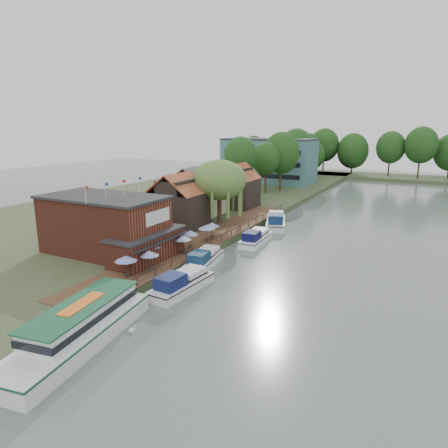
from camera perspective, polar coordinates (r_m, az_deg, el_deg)
The scene contains 29 objects.
ground at distance 44.80m, azimuth -0.32°, elevation -7.83°, with size 260.00×260.00×0.00m, color #535F5C.
land_bank at distance 88.67m, azimuth -6.88°, elevation 3.28°, with size 50.00×140.00×1.00m, color #384728.
quay_deck at distance 56.44m, azimuth -2.74°, elevation -2.13°, with size 6.00×50.00×0.10m, color #47301E.
quay_rail at distance 55.47m, azimuth -0.08°, elevation -1.91°, with size 0.20×49.00×1.00m, color black, non-canonical shape.
pub at distance 50.45m, azimuth -15.07°, elevation -0.29°, with size 20.00×11.00×7.30m, color maroon, non-canonical shape.
hotel_block at distance 114.96m, azimuth 6.43°, elevation 9.02°, with size 25.40×12.40×12.30m, color #38666B, non-canonical shape.
cottage_a at distance 62.43m, azimuth -6.49°, elevation 3.31°, with size 8.60×7.60×8.50m, color black, non-canonical shape.
cottage_b at distance 72.32m, azimuth -4.03°, elevation 4.79°, with size 9.60×8.60×8.50m, color beige, non-canonical shape.
cottage_c at distance 78.24m, azimuth 1.95°, elevation 5.50°, with size 7.60×7.60×8.50m, color black, non-canonical shape.
willow at distance 64.18m, azimuth -0.66°, elevation 4.55°, with size 8.60×8.60×10.43m, color #476B2D, non-canonical shape.
umbrella_0 at distance 42.98m, azimuth -13.77°, elevation -5.94°, with size 2.40×2.40×2.38m, color #1C269B, non-canonical shape.
umbrella_1 at distance 44.16m, azimuth -10.62°, elevation -5.24°, with size 2.17×2.17×2.38m, color #1C379A, non-canonical shape.
umbrella_2 at distance 46.92m, azimuth -10.09°, elevation -4.07°, with size 1.94×1.94×2.38m, color navy, non-canonical shape.
umbrella_3 at distance 49.61m, azimuth -5.96°, elevation -2.95°, with size 2.37×2.37×2.38m, color navy, non-canonical shape.
umbrella_4 at distance 51.78m, azimuth -4.82°, elevation -2.20°, with size 2.14×2.14×2.38m, color #1B4599, non-canonical shape.
umbrella_5 at distance 54.53m, azimuth -2.47°, elevation -1.34°, with size 2.40×2.40×2.38m, color #1B3D96, non-canonical shape.
umbrella_6 at distance 55.83m, azimuth -1.72°, elevation -0.98°, with size 2.10×2.10×2.38m, color navy, non-canonical shape.
cruiser_0 at distance 41.40m, azimuth -6.06°, elevation -8.07°, with size 3.08×9.52×2.29m, color silver, non-canonical shape.
cruiser_1 at distance 48.62m, azimuth -2.85°, elevation -4.73°, with size 2.91×9.03×2.15m, color white, non-canonical shape.
cruiser_2 at distance 57.78m, azimuth 4.55°, elevation -1.75°, with size 2.91×9.03×2.15m, color white, non-canonical shape.
cruiser_3 at distance 67.73m, azimuth 7.40°, elevation 0.68°, with size 3.41×10.53×2.58m, color silver, non-canonical shape.
tour_boat at distance 33.43m, azimuth -20.21°, elevation -13.55°, with size 4.19×14.90×3.26m, color silver, non-canonical shape.
swan at distance 34.75m, azimuth -13.10°, elevation -14.55°, with size 0.44×0.44×0.44m, color white.
bank_tree_0 at distance 87.16m, azimuth 2.40°, elevation 7.99°, with size 7.10×7.10×13.46m, color #143811, non-canonical shape.
bank_tree_1 at distance 95.31m, azimuth 5.98°, elevation 7.97°, with size 6.69×6.69×11.98m, color #143811, non-canonical shape.
bank_tree_2 at distance 99.18m, azimuth 8.14°, elevation 8.80°, with size 8.81×8.81×14.29m, color #143811, non-canonical shape.
bank_tree_3 at distance 120.19m, azimuth 10.06°, elevation 9.71°, with size 8.96×8.96×14.85m, color #143811, non-canonical shape.
bank_tree_4 at distance 129.05m, azimuth 12.36°, elevation 9.12°, with size 8.11×8.11×11.46m, color #143811, non-canonical shape.
bank_tree_5 at distance 137.02m, azimuth 12.00°, elevation 9.80°, with size 6.70×6.70×13.42m, color #143811, non-canonical shape.
Camera 1 is at (19.53, -36.79, 16.49)m, focal length 32.00 mm.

